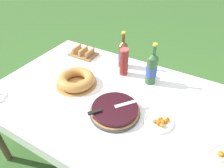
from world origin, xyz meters
TOP-DOWN VIEW (x-y plane):
  - ground_plane at (0.00, 0.00)m, footprint 16.00×16.00m
  - garden_table at (0.00, 0.00)m, footprint 1.87×1.16m
  - tablecloth at (0.00, 0.00)m, footprint 1.88×1.17m
  - berry_tart at (0.07, -0.13)m, footprint 0.34×0.34m
  - serving_knife at (0.05, -0.15)m, footprint 0.25×0.31m
  - bundt_cake at (-0.36, -0.00)m, footprint 0.33×0.33m
  - cup_stack at (-0.10, 0.31)m, footprint 0.07×0.07m
  - cider_bottle_green at (0.14, 0.32)m, footprint 0.09×0.09m
  - cider_bottle_amber at (-0.16, 0.42)m, footprint 0.08×0.08m
  - snack_plate_right at (0.36, -0.06)m, footprint 0.19×0.19m
  - bread_board at (-0.59, 0.40)m, footprint 0.26×0.18m

SIDE VIEW (x-z plane):
  - ground_plane at x=0.00m, z-range 0.00..0.00m
  - garden_table at x=0.00m, z-range 0.32..1.09m
  - tablecloth at x=0.00m, z-range 0.70..0.81m
  - snack_plate_right at x=0.36m, z-range 0.75..0.81m
  - bread_board at x=-0.59m, z-range 0.75..0.83m
  - berry_tart at x=0.07m, z-range 0.77..0.82m
  - bundt_cake at x=-0.36m, z-range 0.77..0.85m
  - serving_knife at x=0.05m, z-range 0.82..0.84m
  - cup_stack at x=-0.10m, z-range 0.77..1.01m
  - cider_bottle_amber at x=-0.16m, z-range 0.73..1.06m
  - cider_bottle_green at x=0.14m, z-range 0.73..1.07m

